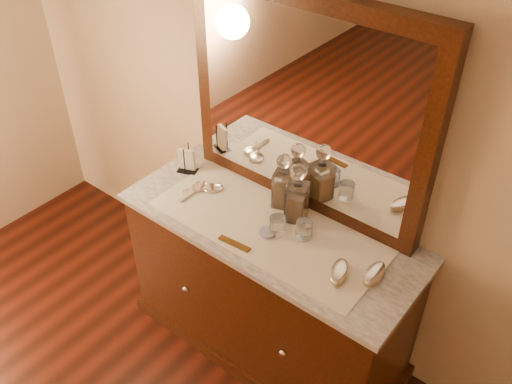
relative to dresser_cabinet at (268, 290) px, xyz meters
The scene contains 18 objects.
dresser_cabinet is the anchor object (origin of this frame).
dresser_plinth 0.37m from the dresser_cabinet, ahead, with size 1.46×0.59×0.08m, color black.
knob_left 0.42m from the dresser_cabinet, 136.47° to the right, with size 0.04×0.04×0.04m, color silver.
knob_right 0.42m from the dresser_cabinet, 43.53° to the right, with size 0.04×0.04×0.04m, color silver.
marble_top 0.42m from the dresser_cabinet, ahead, with size 1.44×0.59×0.03m, color white.
mirror_frame 0.97m from the dresser_cabinet, 90.00° to the left, with size 1.20×0.08×1.00m, color black.
mirror_glass 0.96m from the dresser_cabinet, 90.00° to the left, with size 1.06×0.01×0.86m, color white.
lace_runner 0.44m from the dresser_cabinet, 90.00° to the right, with size 1.10×0.45×0.00m, color white.
pin_dish 0.46m from the dresser_cabinet, 59.99° to the right, with size 0.08×0.08×0.01m, color white.
comb 0.49m from the dresser_cabinet, 100.49° to the right, with size 0.16×0.03×0.01m, color brown.
napkin_rack 0.78m from the dresser_cabinet, behind, with size 0.12×0.10×0.15m.
decanter_left 0.58m from the dresser_cabinet, 104.06° to the left, with size 0.11×0.11×0.29m.
decanter_right 0.58m from the dresser_cabinet, 55.02° to the left, with size 0.12×0.12×0.30m.
brush_near 0.63m from the dresser_cabinet, 11.05° to the right, with size 0.11×0.17×0.04m.
brush_far 0.71m from the dresser_cabinet, ahead, with size 0.07×0.15×0.04m.
hand_mirror_outer 0.63m from the dresser_cabinet, behind, with size 0.08×0.20×0.02m.
hand_mirror_inner 0.60m from the dresser_cabinet, behind, with size 0.17×0.18×0.02m.
tumblers 0.50m from the dresser_cabinet, ahead, with size 0.18×0.13×0.08m.
Camera 1 is at (1.12, 0.45, 2.51)m, focal length 38.31 mm.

